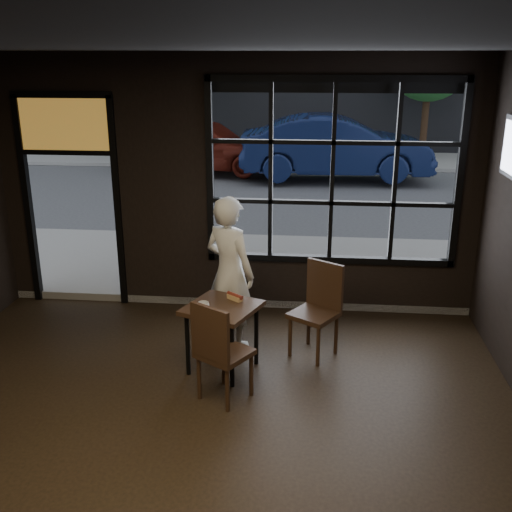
# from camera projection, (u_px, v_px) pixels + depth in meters

# --- Properties ---
(floor) EXTENTS (6.00, 7.00, 0.02)m
(floor) POSITION_uv_depth(u_px,v_px,m) (176.00, 487.00, 4.62)
(floor) COLOR black
(floor) RESTS_ON ground
(ceiling) EXTENTS (6.00, 7.00, 0.02)m
(ceiling) POSITION_uv_depth(u_px,v_px,m) (154.00, 45.00, 3.59)
(ceiling) COLOR black
(ceiling) RESTS_ON ground
(window_frame) EXTENTS (3.06, 0.12, 2.28)m
(window_frame) POSITION_uv_depth(u_px,v_px,m) (332.00, 173.00, 7.23)
(window_frame) COLOR black
(window_frame) RESTS_ON ground
(stained_transom) EXTENTS (1.20, 0.06, 0.70)m
(stained_transom) POSITION_uv_depth(u_px,v_px,m) (65.00, 124.00, 7.36)
(stained_transom) COLOR orange
(stained_transom) RESTS_ON ground
(street_asphalt) EXTENTS (60.00, 41.00, 0.04)m
(street_asphalt) POSITION_uv_depth(u_px,v_px,m) (295.00, 128.00, 27.25)
(street_asphalt) COLOR #545456
(street_asphalt) RESTS_ON ground
(cafe_table) EXTENTS (0.87, 0.87, 0.73)m
(cafe_table) POSITION_uv_depth(u_px,v_px,m) (222.00, 338.00, 6.22)
(cafe_table) COLOR #301E12
(cafe_table) RESTS_ON floor
(chair_near) EXTENTS (0.61, 0.61, 1.01)m
(chair_near) POSITION_uv_depth(u_px,v_px,m) (225.00, 350.00, 5.66)
(chair_near) COLOR #301E12
(chair_near) RESTS_ON floor
(chair_window) EXTENTS (0.62, 0.62, 1.03)m
(chair_window) POSITION_uv_depth(u_px,v_px,m) (314.00, 312.00, 6.48)
(chair_window) COLOR #301E12
(chair_window) RESTS_ON floor
(man) EXTENTS (0.76, 0.69, 1.74)m
(man) POSITION_uv_depth(u_px,v_px,m) (230.00, 273.00, 6.62)
(man) COLOR silver
(man) RESTS_ON floor
(hotdog) EXTENTS (0.21, 0.19, 0.06)m
(hotdog) POSITION_uv_depth(u_px,v_px,m) (235.00, 297.00, 6.25)
(hotdog) COLOR tan
(hotdog) RESTS_ON cafe_table
(cup) EXTENTS (0.17, 0.17, 0.10)m
(cup) POSITION_uv_depth(u_px,v_px,m) (203.00, 307.00, 5.96)
(cup) COLOR silver
(cup) RESTS_ON cafe_table
(navy_car) EXTENTS (4.95, 1.92, 1.61)m
(navy_car) POSITION_uv_depth(u_px,v_px,m) (335.00, 147.00, 15.42)
(navy_car) COLOR #0F193E
(navy_car) RESTS_ON street_asphalt
(maroon_car) EXTENTS (4.45, 2.36, 1.44)m
(maroon_car) POSITION_uv_depth(u_px,v_px,m) (203.00, 144.00, 16.43)
(maroon_car) COLOR #5A170D
(maroon_car) RESTS_ON street_asphalt
(tree_left) EXTENTS (2.71, 2.71, 4.63)m
(tree_left) POSITION_uv_depth(u_px,v_px,m) (182.00, 51.00, 17.95)
(tree_left) COLOR #332114
(tree_left) RESTS_ON street_asphalt
(tree_right) EXTENTS (2.54, 2.54, 4.34)m
(tree_right) POSITION_uv_depth(u_px,v_px,m) (430.00, 58.00, 17.82)
(tree_right) COLOR #332114
(tree_right) RESTS_ON street_asphalt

